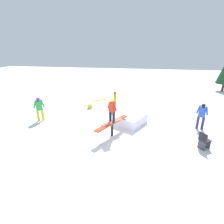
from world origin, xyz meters
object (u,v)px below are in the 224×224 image
Objects in this scene: bystander_green at (39,108)px; loose_snowboard_lime at (99,100)px; folding_chair at (204,141)px; backpack_on_snow at (90,106)px; bystander_yellow at (115,99)px; bystander_blue at (202,115)px; main_rider_on_rail at (112,111)px; rail_feature at (112,124)px.

bystander_green is 5.93m from loose_snowboard_lime.
backpack_on_snow is (-4.69, -7.15, -0.24)m from folding_chair.
bystander_yellow reaches higher than folding_chair.
bystander_blue is 1.00× the size of bystander_green.
bystander_blue is at bearing 55.89° from bystander_yellow.
rail_feature is at bearing 0.00° from main_rider_on_rail.
loose_snowboard_lime is 9.82m from folding_chair.
bystander_blue is (-1.73, 5.09, -0.58)m from main_rider_on_rail.
backpack_on_snow reaches higher than loose_snowboard_lime.
bystander_blue reaches higher than loose_snowboard_lime.
main_rider_on_rail is (0.00, 0.00, 0.78)m from rail_feature.
rail_feature is at bearing 40.69° from bystander_blue.
bystander_blue is at bearing 106.87° from loose_snowboard_lime.
bystander_blue reaches higher than backpack_on_snow.
rail_feature is 2.77× the size of folding_chair.
backpack_on_snow is (-4.15, -2.52, -1.32)m from main_rider_on_rail.
main_rider_on_rail is 0.83× the size of bystander_blue.
main_rider_on_rail reaches higher than folding_chair.
rail_feature reaches higher than loose_snowboard_lime.
rail_feature is at bearing 68.83° from loose_snowboard_lime.
bystander_yellow is 4.29× the size of backpack_on_snow.
folding_chair is (2.28, -0.46, -0.49)m from bystander_blue.
folding_chair reaches higher than backpack_on_snow.
bystander_green is (-1.27, -5.07, 0.20)m from rail_feature.
main_rider_on_rail is at bearing 40.69° from bystander_blue.
backpack_on_snow is (2.27, -0.25, 0.16)m from loose_snowboard_lime.
bystander_blue is at bearing 145.55° from main_rider_on_rail.
main_rider_on_rail is 5.26m from bystander_green.
folding_chair is (0.54, 4.63, -1.07)m from main_rider_on_rail.
bystander_blue is (2.53, 5.58, 0.09)m from bystander_yellow.
bystander_yellow is 2.91m from loose_snowboard_lime.
rail_feature is 0.78m from main_rider_on_rail.
loose_snowboard_lime is at bearing -132.38° from rail_feature.
main_rider_on_rail is 5.03m from backpack_on_snow.
backpack_on_snow is (-2.42, -7.61, -0.74)m from bystander_blue.
backpack_on_snow is (-4.15, -2.52, -0.53)m from rail_feature.
rail_feature is at bearing -3.19° from bystander_yellow.
bystander_yellow reaches higher than backpack_on_snow.
folding_chair is 8.56m from backpack_on_snow.
main_rider_on_rail is at bearing 68.83° from loose_snowboard_lime.
bystander_blue is at bearing 136.95° from rail_feature.
folding_chair is at bearing 94.10° from loose_snowboard_lime.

